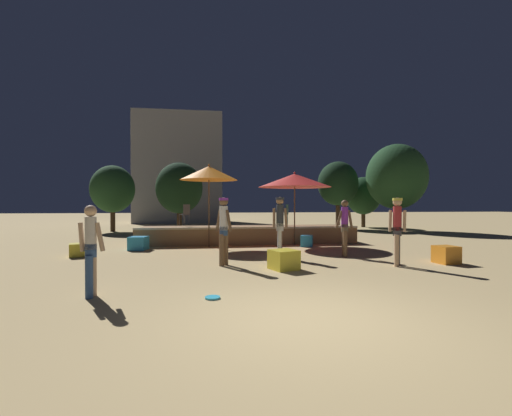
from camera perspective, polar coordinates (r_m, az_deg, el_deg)
name	(u,v)px	position (r m, az deg, el deg)	size (l,w,h in m)	color
ground_plane	(310,319)	(5.27, 9.00, -17.74)	(120.00, 120.00, 0.00)	tan
wooden_deck	(247,234)	(14.92, -1.54, -4.43)	(9.03, 2.48, 0.74)	olive
patio_umbrella_0	(295,181)	(13.92, 6.45, 4.57)	(2.93, 2.93, 2.96)	brown
patio_umbrella_1	(209,173)	(13.43, -7.86, 5.77)	(2.23, 2.23, 3.21)	brown
cube_seat_0	(446,255)	(11.02, 29.12, -6.81)	(0.60, 0.60, 0.49)	orange
cube_seat_1	(307,241)	(13.54, 8.46, -5.46)	(0.58, 0.58, 0.43)	#2D9EDB
cube_seat_2	(138,243)	(13.10, -19.01, -5.58)	(0.69, 0.69, 0.48)	#2D9EDB
cube_seat_3	(284,260)	(8.80, 4.65, -8.58)	(0.80, 0.80, 0.49)	yellow
cube_seat_4	(78,250)	(12.23, -27.53, -6.23)	(0.63, 0.63, 0.42)	yellow
person_0	(397,227)	(9.89, 22.48, -2.89)	(0.41, 0.34, 1.83)	tan
person_1	(224,226)	(9.26, -5.41, -3.05)	(0.47, 0.43, 1.84)	brown
person_2	(345,225)	(11.14, 14.56, -2.82)	(0.56, 0.30, 1.79)	brown
person_3	(91,248)	(6.79, -25.83, -6.05)	(0.47, 0.29, 1.64)	tan
person_4	(280,223)	(10.55, 4.01, -2.44)	(0.47, 0.30, 1.88)	#997051
bistro_chair_0	(285,212)	(15.33, 4.93, -0.72)	(0.46, 0.46, 0.90)	#1E4C47
bistro_chair_1	(185,212)	(15.30, -11.68, -0.74)	(0.48, 0.48, 0.90)	#47474C
frisbee_disc	(213,297)	(6.25, -7.26, -14.58)	(0.27, 0.27, 0.03)	#33B2D8
background_tree_0	(338,184)	(23.57, 13.49, 3.95)	(2.67, 2.67, 4.50)	#3D2B1C
background_tree_1	(396,177)	(23.12, 22.36, 4.85)	(3.67, 3.67, 5.38)	#3D2B1C
background_tree_2	(363,196)	(25.70, 17.47, 1.94)	(2.43, 2.43, 3.59)	#3D2B1C
background_tree_3	(179,188)	(19.93, -12.67, 3.23)	(2.63, 2.63, 4.01)	#3D2B1C
background_tree_4	(113,189)	(22.31, -22.78, 2.91)	(2.57, 2.57, 3.98)	#3D2B1C
distant_building	(180,170)	(32.00, -12.61, 6.28)	(7.52, 4.85, 9.58)	gray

